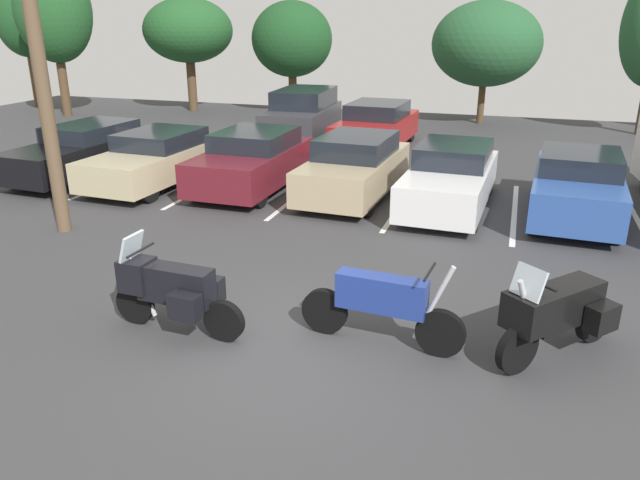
# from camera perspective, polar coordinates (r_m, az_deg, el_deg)

# --- Properties ---
(ground) EXTENTS (44.00, 44.00, 0.10)m
(ground) POSITION_cam_1_polar(r_m,az_deg,el_deg) (8.81, -4.31, -9.78)
(ground) COLOR #38383A
(motorcycle_touring) EXTENTS (2.11, 0.89, 1.43)m
(motorcycle_touring) POSITION_cam_1_polar(r_m,az_deg,el_deg) (9.03, -13.74, -4.48)
(motorcycle_touring) COLOR black
(motorcycle_touring) RESTS_ON ground
(motorcycle_second) EXTENTS (1.57, 1.79, 1.46)m
(motorcycle_second) POSITION_cam_1_polar(r_m,az_deg,el_deg) (8.65, 21.23, -6.22)
(motorcycle_second) COLOR black
(motorcycle_second) RESTS_ON ground
(motorcycle_third) EXTENTS (2.36, 0.62, 1.34)m
(motorcycle_third) POSITION_cam_1_polar(r_m,az_deg,el_deg) (8.48, 5.84, -5.97)
(motorcycle_third) COLOR black
(motorcycle_third) RESTS_ON ground
(parking_stripes) EXTENTS (16.05, 4.81, 0.01)m
(parking_stripes) POSITION_cam_1_polar(r_m,az_deg,el_deg) (15.88, -1.75, 4.44)
(parking_stripes) COLOR silver
(parking_stripes) RESTS_ON ground
(car_black) EXTENTS (2.08, 4.94, 1.44)m
(car_black) POSITION_cam_1_polar(r_m,az_deg,el_deg) (18.73, -21.16, 7.82)
(car_black) COLOR black
(car_black) RESTS_ON ground
(car_champagne) EXTENTS (2.14, 4.78, 1.41)m
(car_champagne) POSITION_cam_1_polar(r_m,az_deg,el_deg) (17.23, -14.91, 7.42)
(car_champagne) COLOR #C1B289
(car_champagne) RESTS_ON ground
(car_maroon) EXTENTS (2.01, 4.28, 1.51)m
(car_maroon) POSITION_cam_1_polar(r_m,az_deg,el_deg) (16.20, -6.35, 7.36)
(car_maroon) COLOR maroon
(car_maroon) RESTS_ON ground
(car_tan) EXTENTS (2.02, 4.49, 1.53)m
(car_tan) POSITION_cam_1_polar(r_m,az_deg,el_deg) (15.45, 3.26, 6.81)
(car_tan) COLOR tan
(car_tan) RESTS_ON ground
(car_white) EXTENTS (1.96, 4.56, 1.49)m
(car_white) POSITION_cam_1_polar(r_m,az_deg,el_deg) (14.83, 12.11, 5.69)
(car_white) COLOR white
(car_white) RESTS_ON ground
(car_blue) EXTENTS (2.08, 4.45, 1.50)m
(car_blue) POSITION_cam_1_polar(r_m,az_deg,el_deg) (14.89, 22.91, 4.67)
(car_blue) COLOR #2D519E
(car_blue) RESTS_ON ground
(car_far_charcoal) EXTENTS (2.11, 4.30, 1.89)m
(car_far_charcoal) POSITION_cam_1_polar(r_m,az_deg,el_deg) (21.93, -1.63, 11.42)
(car_far_charcoal) COLOR #38383D
(car_far_charcoal) RESTS_ON ground
(car_far_red) EXTENTS (2.15, 4.82, 1.55)m
(car_far_red) POSITION_cam_1_polar(r_m,az_deg,el_deg) (21.25, 5.29, 10.55)
(car_far_red) COLOR maroon
(car_far_red) RESTS_ON ground
(utility_pole) EXTENTS (0.50, 1.78, 7.43)m
(utility_pole) POSITION_cam_1_polar(r_m,az_deg,el_deg) (13.52, -25.03, 16.37)
(utility_pole) COLOR brown
(utility_pole) RESTS_ON ground
(tree_left) EXTENTS (4.40, 4.40, 4.91)m
(tree_left) POSITION_cam_1_polar(r_m,az_deg,el_deg) (26.88, 15.30, 17.27)
(tree_left) COLOR #4C3823
(tree_left) RESTS_ON ground
(tree_right) EXTENTS (4.10, 4.10, 5.09)m
(tree_right) POSITION_cam_1_polar(r_m,az_deg,el_deg) (30.31, -12.23, 18.58)
(tree_right) COLOR #4C3823
(tree_right) RESTS_ON ground
(tree_center) EXTENTS (3.66, 3.66, 4.95)m
(tree_center) POSITION_cam_1_polar(r_m,az_deg,el_deg) (29.21, -2.64, 18.23)
(tree_center) COLOR #4C3823
(tree_center) RESTS_ON ground
(tree_far_left) EXTENTS (3.22, 3.22, 6.66)m
(tree_far_left) POSITION_cam_1_polar(r_m,az_deg,el_deg) (30.29, -23.67, 18.99)
(tree_far_left) COLOR #4C3823
(tree_far_left) RESTS_ON ground
(tree_center_left) EXTENTS (2.66, 2.66, 5.64)m
(tree_center_left) POSITION_cam_1_polar(r_m,az_deg,el_deg) (34.00, -25.84, 17.84)
(tree_center_left) COLOR #4C3823
(tree_center_left) RESTS_ON ground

